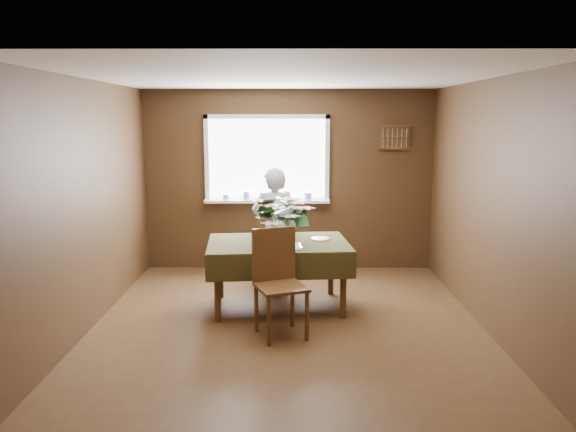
{
  "coord_description": "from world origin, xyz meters",
  "views": [
    {
      "loc": [
        0.03,
        -5.52,
        2.12
      ],
      "look_at": [
        0.0,
        0.55,
        1.05
      ],
      "focal_mm": 35.0,
      "sensor_mm": 36.0,
      "label": 1
    }
  ],
  "objects_px": {
    "chair_near": "(278,278)",
    "seated_woman": "(274,229)",
    "dining_table": "(278,250)",
    "chair_far": "(272,247)",
    "flower_bouquet": "(281,216)"
  },
  "relations": [
    {
      "from": "seated_woman",
      "to": "dining_table",
      "type": "bearing_deg",
      "value": 96.64
    },
    {
      "from": "dining_table",
      "to": "chair_near",
      "type": "bearing_deg",
      "value": -94.02
    },
    {
      "from": "dining_table",
      "to": "chair_far",
      "type": "relative_size",
      "value": 1.78
    },
    {
      "from": "dining_table",
      "to": "chair_far",
      "type": "bearing_deg",
      "value": 92.12
    },
    {
      "from": "chair_far",
      "to": "flower_bouquet",
      "type": "bearing_deg",
      "value": 83.46
    },
    {
      "from": "chair_near",
      "to": "chair_far",
      "type": "bearing_deg",
      "value": 73.12
    },
    {
      "from": "chair_far",
      "to": "chair_near",
      "type": "height_order",
      "value": "chair_near"
    },
    {
      "from": "chair_near",
      "to": "seated_woman",
      "type": "relative_size",
      "value": 0.69
    },
    {
      "from": "seated_woman",
      "to": "flower_bouquet",
      "type": "relative_size",
      "value": 2.53
    },
    {
      "from": "seated_woman",
      "to": "flower_bouquet",
      "type": "bearing_deg",
      "value": 97.73
    },
    {
      "from": "dining_table",
      "to": "chair_far",
      "type": "height_order",
      "value": "chair_far"
    },
    {
      "from": "dining_table",
      "to": "chair_far",
      "type": "distance_m",
      "value": 0.84
    },
    {
      "from": "dining_table",
      "to": "flower_bouquet",
      "type": "bearing_deg",
      "value": -85.77
    },
    {
      "from": "chair_near",
      "to": "flower_bouquet",
      "type": "xyz_separation_m",
      "value": [
        0.03,
        0.52,
        0.53
      ]
    },
    {
      "from": "chair_far",
      "to": "chair_near",
      "type": "relative_size",
      "value": 0.88
    }
  ]
}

